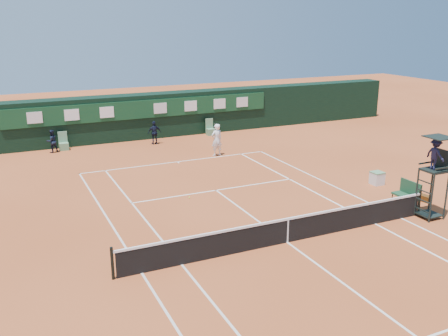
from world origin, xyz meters
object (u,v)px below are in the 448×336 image
Objects in this scene: umpire_chair at (435,160)px; cooler at (377,178)px; tennis_net at (288,230)px; player at (217,140)px; player_bench at (408,192)px.

cooler is (1.04, 4.29, -2.13)m from umpire_chair.
tennis_net is at bearing -152.92° from cooler.
tennis_net is at bearing 70.12° from player.
umpire_chair is 5.30× the size of cooler.
cooler is at bearing 74.12° from player_bench.
cooler is 9.71m from player.
cooler is at bearing 76.31° from umpire_chair.
player_bench reaches higher than cooler.
player_bench is at bearing -105.88° from cooler.
umpire_chair is 2.37m from player_bench.
player is at bearing 120.87° from cooler.
umpire_chair is (6.56, -0.40, 1.95)m from tennis_net.
player is (-3.93, 12.61, -1.49)m from umpire_chair.
player_bench is (6.80, 1.05, 0.09)m from tennis_net.
player reaches higher than tennis_net.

